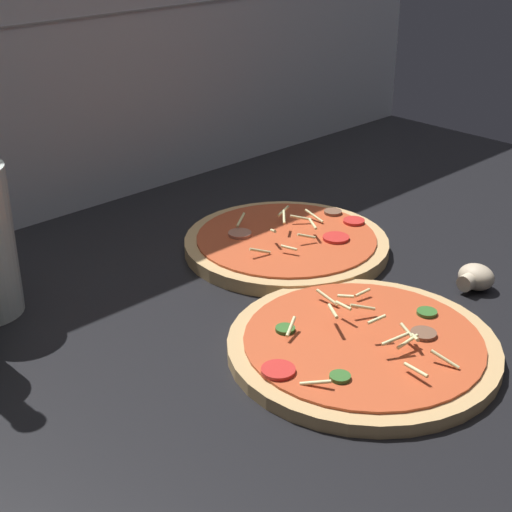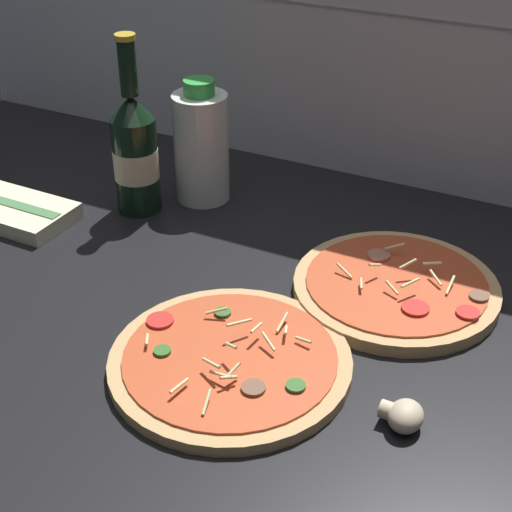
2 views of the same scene
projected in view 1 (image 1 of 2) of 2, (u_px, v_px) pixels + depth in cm
name	position (u px, v px, depth cm)	size (l,w,h in cm)	color
counter_slab	(277.00, 342.00, 85.74)	(160.00, 90.00, 2.50)	black
tile_backsplash	(33.00, 23.00, 102.90)	(160.00, 1.13, 60.00)	silver
pizza_near	(363.00, 346.00, 81.02)	(28.19, 28.19, 4.56)	tan
pizza_far	(287.00, 244.00, 103.62)	(26.95, 26.95, 4.76)	tan
mushroom_left	(475.00, 277.00, 93.52)	(4.65, 4.43, 3.10)	beige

